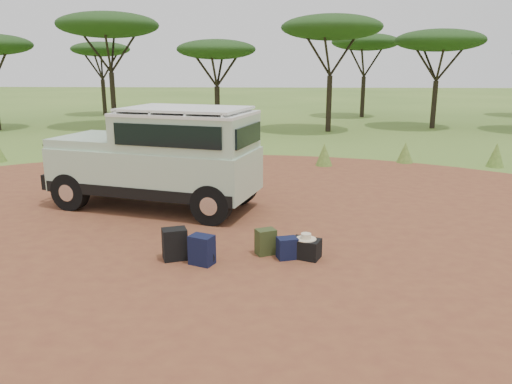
{
  "coord_description": "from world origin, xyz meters",
  "views": [
    {
      "loc": [
        1.43,
        -9.1,
        3.5
      ],
      "look_at": [
        0.96,
        0.62,
        1.0
      ],
      "focal_mm": 35.0,
      "sensor_mm": 36.0,
      "label": 1
    }
  ],
  "objects_px": {
    "backpack_navy": "(202,250)",
    "hard_case": "(306,249)",
    "backpack_black": "(175,244)",
    "duffel_navy": "(287,248)",
    "backpack_olive": "(266,242)",
    "safari_vehicle": "(161,160)"
  },
  "relations": [
    {
      "from": "backpack_navy",
      "to": "hard_case",
      "type": "distance_m",
      "value": 1.92
    },
    {
      "from": "backpack_black",
      "to": "backpack_navy",
      "type": "height_order",
      "value": "backpack_black"
    },
    {
      "from": "duffel_navy",
      "to": "hard_case",
      "type": "height_order",
      "value": "duffel_navy"
    },
    {
      "from": "duffel_navy",
      "to": "backpack_navy",
      "type": "bearing_deg",
      "value": 174.83
    },
    {
      "from": "backpack_olive",
      "to": "hard_case",
      "type": "bearing_deg",
      "value": -37.13
    },
    {
      "from": "safari_vehicle",
      "to": "duffel_navy",
      "type": "bearing_deg",
      "value": -31.24
    },
    {
      "from": "duffel_navy",
      "to": "hard_case",
      "type": "xyz_separation_m",
      "value": [
        0.34,
        0.04,
        -0.02
      ]
    },
    {
      "from": "backpack_navy",
      "to": "backpack_olive",
      "type": "relative_size",
      "value": 1.09
    },
    {
      "from": "backpack_navy",
      "to": "backpack_olive",
      "type": "distance_m",
      "value": 1.25
    },
    {
      "from": "safari_vehicle",
      "to": "backpack_navy",
      "type": "xyz_separation_m",
      "value": [
        1.55,
        -3.61,
        -0.94
      ]
    },
    {
      "from": "backpack_black",
      "to": "hard_case",
      "type": "height_order",
      "value": "backpack_black"
    },
    {
      "from": "duffel_navy",
      "to": "backpack_black",
      "type": "bearing_deg",
      "value": 165.95
    },
    {
      "from": "safari_vehicle",
      "to": "backpack_olive",
      "type": "height_order",
      "value": "safari_vehicle"
    },
    {
      "from": "backpack_olive",
      "to": "duffel_navy",
      "type": "relative_size",
      "value": 1.23
    },
    {
      "from": "safari_vehicle",
      "to": "hard_case",
      "type": "height_order",
      "value": "safari_vehicle"
    },
    {
      "from": "backpack_black",
      "to": "safari_vehicle",
      "type": "bearing_deg",
      "value": 86.11
    },
    {
      "from": "backpack_black",
      "to": "backpack_olive",
      "type": "height_order",
      "value": "backpack_black"
    },
    {
      "from": "backpack_navy",
      "to": "hard_case",
      "type": "height_order",
      "value": "backpack_navy"
    },
    {
      "from": "backpack_black",
      "to": "backpack_olive",
      "type": "relative_size",
      "value": 1.19
    },
    {
      "from": "backpack_black",
      "to": "backpack_olive",
      "type": "distance_m",
      "value": 1.7
    },
    {
      "from": "backpack_black",
      "to": "duffel_navy",
      "type": "height_order",
      "value": "backpack_black"
    },
    {
      "from": "backpack_olive",
      "to": "hard_case",
      "type": "relative_size",
      "value": 0.95
    }
  ]
}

